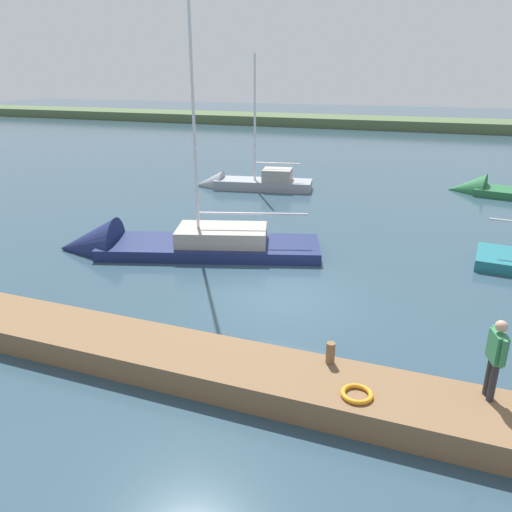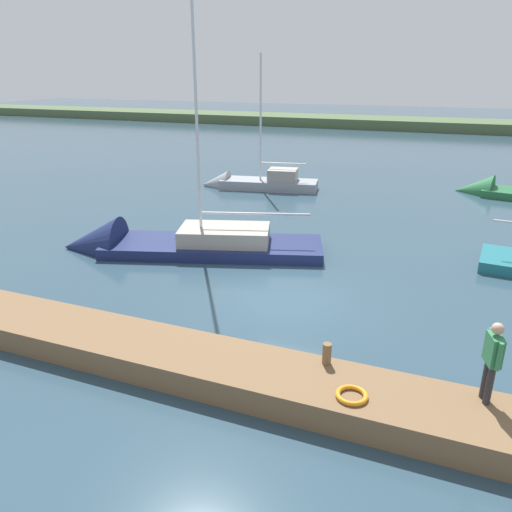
{
  "view_description": "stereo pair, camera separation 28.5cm",
  "coord_description": "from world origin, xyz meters",
  "px_view_note": "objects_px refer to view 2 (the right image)",
  "views": [
    {
      "loc": [
        -4.1,
        13.58,
        6.77
      ],
      "look_at": [
        0.65,
        0.86,
        1.68
      ],
      "focal_mm": 34.42,
      "sensor_mm": 36.0,
      "label": 1
    },
    {
      "loc": [
        -4.37,
        13.48,
        6.77
      ],
      "look_at": [
        0.65,
        0.86,
        1.68
      ],
      "focal_mm": 34.42,
      "sensor_mm": 36.0,
      "label": 2
    }
  ],
  "objects_px": {
    "life_ring_buoy": "(352,395)",
    "sailboat_near_dock": "(162,247)",
    "mooring_post_near": "(327,354)",
    "sailboat_far_right": "(253,185)",
    "person_on_dock": "(492,357)"
  },
  "relations": [
    {
      "from": "life_ring_buoy",
      "to": "sailboat_near_dock",
      "type": "height_order",
      "value": "sailboat_near_dock"
    },
    {
      "from": "mooring_post_near",
      "to": "sailboat_near_dock",
      "type": "xyz_separation_m",
      "value": [
        8.36,
        -6.48,
        -0.69
      ]
    },
    {
      "from": "mooring_post_near",
      "to": "life_ring_buoy",
      "type": "xyz_separation_m",
      "value": [
        -0.78,
        1.03,
        -0.2
      ]
    },
    {
      "from": "life_ring_buoy",
      "to": "sailboat_near_dock",
      "type": "xyz_separation_m",
      "value": [
        9.14,
        -7.51,
        -0.49
      ]
    },
    {
      "from": "sailboat_far_right",
      "to": "sailboat_near_dock",
      "type": "bearing_deg",
      "value": 84.23
    },
    {
      "from": "mooring_post_near",
      "to": "sailboat_far_right",
      "type": "xyz_separation_m",
      "value": [
        9.26,
        -18.45,
        -0.66
      ]
    },
    {
      "from": "life_ring_buoy",
      "to": "person_on_dock",
      "type": "bearing_deg",
      "value": -160.17
    },
    {
      "from": "sailboat_near_dock",
      "to": "person_on_dock",
      "type": "xyz_separation_m",
      "value": [
        -11.62,
        6.61,
        1.44
      ]
    },
    {
      "from": "mooring_post_near",
      "to": "life_ring_buoy",
      "type": "height_order",
      "value": "mooring_post_near"
    },
    {
      "from": "sailboat_near_dock",
      "to": "sailboat_far_right",
      "type": "relative_size",
      "value": 1.52
    },
    {
      "from": "sailboat_far_right",
      "to": "mooring_post_near",
      "type": "bearing_deg",
      "value": 106.59
    },
    {
      "from": "mooring_post_near",
      "to": "sailboat_near_dock",
      "type": "distance_m",
      "value": 10.6
    },
    {
      "from": "life_ring_buoy",
      "to": "sailboat_far_right",
      "type": "relative_size",
      "value": 0.08
    },
    {
      "from": "mooring_post_near",
      "to": "person_on_dock",
      "type": "relative_size",
      "value": 0.29
    },
    {
      "from": "mooring_post_near",
      "to": "person_on_dock",
      "type": "xyz_separation_m",
      "value": [
        -3.26,
        0.13,
        0.75
      ]
    }
  ]
}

